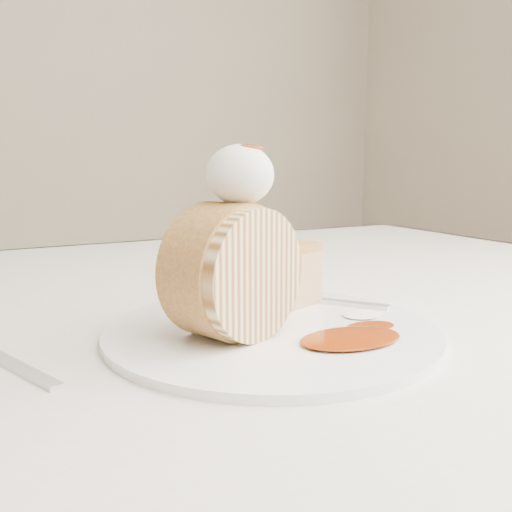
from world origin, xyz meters
TOP-DOWN VIEW (x-y plane):
  - table at (0.00, 0.20)m, footprint 1.40×0.90m
  - plate at (0.04, 0.03)m, footprint 0.37×0.37m
  - roulade_slice at (0.01, 0.02)m, footprint 0.12×0.09m
  - cake_chunk at (0.09, 0.09)m, footprint 0.08×0.08m
  - whipped_cream at (0.02, 0.03)m, footprint 0.06×0.06m
  - caramel_drizzle at (0.02, 0.03)m, footprint 0.03×0.02m
  - caramel_pool at (0.08, -0.03)m, footprint 0.10×0.09m
  - fork at (0.14, 0.07)m, footprint 0.12×0.15m
  - spoon at (-0.16, 0.04)m, footprint 0.07×0.14m

SIDE VIEW (x-z plane):
  - table at x=0.00m, z-range 0.29..1.04m
  - spoon at x=-0.16m, z-range 0.75..0.75m
  - plate at x=0.04m, z-range 0.75..0.76m
  - fork at x=0.14m, z-range 0.76..0.76m
  - caramel_pool at x=0.08m, z-range 0.76..0.76m
  - cake_chunk at x=0.09m, z-range 0.76..0.81m
  - roulade_slice at x=0.01m, z-range 0.76..0.86m
  - whipped_cream at x=0.02m, z-range 0.86..0.91m
  - caramel_drizzle at x=0.02m, z-range 0.91..0.92m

